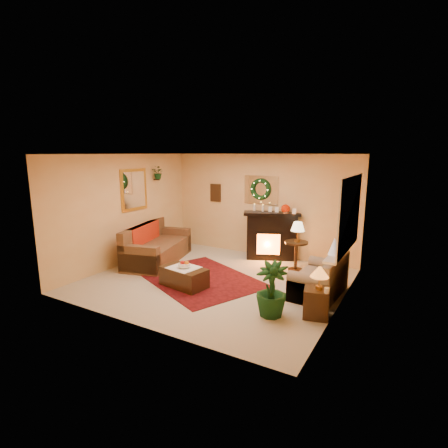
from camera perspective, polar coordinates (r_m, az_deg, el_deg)
The scene contains 31 objects.
floor at distance 7.40m, azimuth -1.37°, elevation -9.24°, with size 5.00×5.00×0.00m, color beige.
ceiling at distance 6.91m, azimuth -1.48°, elevation 11.34°, with size 5.00×5.00×0.00m, color white.
wall_back at distance 9.01m, azimuth 6.05°, elevation 3.04°, with size 5.00×5.00×0.00m, color #EFD88C.
wall_front at distance 5.30m, azimuth -14.21°, elevation -3.30°, with size 5.00×5.00×0.00m, color #EFD88C.
wall_left at distance 8.59m, azimuth -15.82°, elevation 2.24°, with size 4.50×4.50×0.00m, color #EFD88C.
wall_right at distance 6.15m, azimuth 18.90°, elevation -1.53°, with size 4.50×4.50×0.00m, color #EFD88C.
area_rug at distance 7.50m, azimuth -3.89°, elevation -8.91°, with size 2.52×1.89×0.01m, color #401007.
sofa at distance 8.69m, azimuth -10.74°, elevation -3.29°, with size 0.93×2.12×0.91m, color brown.
red_throw at distance 8.81m, azimuth -10.41°, elevation -2.91°, with size 0.83×1.35×0.02m, color #B11121.
fireplace at distance 8.81m, azimuth 7.79°, elevation -2.18°, with size 1.23×0.39×1.12m, color black.
poinsettia at distance 8.54m, azimuth 10.01°, elevation 2.45°, with size 0.21×0.21×0.21m, color red.
mantel_candle_a at distance 8.84m, azimuth 5.00°, elevation 2.63°, with size 0.06×0.06×0.19m, color #FFEBC9.
mantel_candle_b at distance 8.73m, azimuth 6.37°, elevation 2.49°, with size 0.06×0.06×0.18m, color white.
mantel_mirror at distance 8.94m, azimuth 6.05°, elevation 5.55°, with size 0.92×0.02×0.72m, color white.
wreath at distance 8.90m, azimuth 5.95°, elevation 5.66°, with size 0.55×0.55×0.11m, color #194719.
wall_art at distance 9.58m, azimuth -1.39°, elevation 5.11°, with size 0.32×0.03×0.48m, color #381E11.
gold_mirror at distance 8.73m, azimuth -14.48°, elevation 5.44°, with size 0.03×0.84×1.00m, color gold.
hanging_plant at distance 9.17m, azimuth -10.63°, elevation 7.26°, with size 0.33×0.28×0.36m, color #194719.
loveseat at distance 6.82m, azimuth 15.27°, elevation -7.73°, with size 0.75×1.30×0.75m, color gray.
window_frame at distance 6.64m, azimuth 19.85°, elevation 1.53°, with size 0.03×1.86×1.36m, color white.
window_glass at distance 6.64m, azimuth 19.73°, elevation 1.55°, with size 0.02×1.70×1.22m, color black.
window_sill at distance 6.80m, azimuth 18.59°, elevation -4.03°, with size 0.22×1.86×0.04m, color white.
mini_tree at distance 6.34m, azimuth 17.57°, elevation -3.49°, with size 0.20×0.20×0.30m, color silver.
sill_plant at distance 7.41m, azimuth 19.58°, elevation -1.12°, with size 0.25×0.20×0.46m, color #1C5C16.
side_table_round at distance 8.08m, azimuth 11.64°, elevation -5.23°, with size 0.52×0.52×0.68m, color #492D14.
lamp_cream at distance 7.91m, azimuth 11.91°, elevation -1.45°, with size 0.30×0.30×0.46m, color #FCE6A9.
end_table_square at distance 5.98m, azimuth 14.83°, elevation -12.07°, with size 0.39×0.39×0.48m, color #3F260F.
lamp_tiffany at distance 5.80m, azimuth 15.35°, elevation -7.80°, with size 0.30×0.30×0.43m, color orange.
coffee_table at distance 7.07m, azimuth -6.57°, elevation -8.51°, with size 0.93×0.51×0.39m, color #432614.
fruit_bowl at distance 6.98m, azimuth -6.52°, elevation -6.69°, with size 0.24×0.24×0.05m, color white.
floor_palm at distance 5.80m, azimuth 7.74°, elevation -10.57°, with size 1.53×1.53×2.72m, color #215A1D.
Camera 1 is at (3.60, -5.90, 2.63)m, focal length 28.00 mm.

